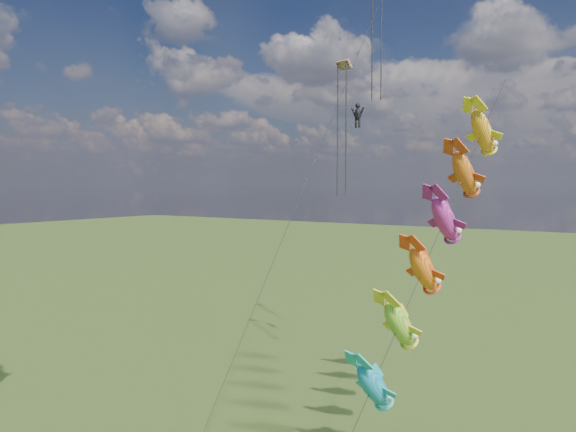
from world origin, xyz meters
The scene contains 3 objects.
ground centered at (0.00, 0.00, 0.00)m, with size 300.00×300.00×0.00m, color #21390E.
fish_windsock_rig centered at (19.49, 7.46, 10.44)m, with size 3.43×15.67×18.58m.
parafoil_rig centered at (11.17, 16.28, 18.65)m, with size 2.20×17.52×26.83m.
Camera 1 is at (27.60, -16.43, 13.07)m, focal length 35.00 mm.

